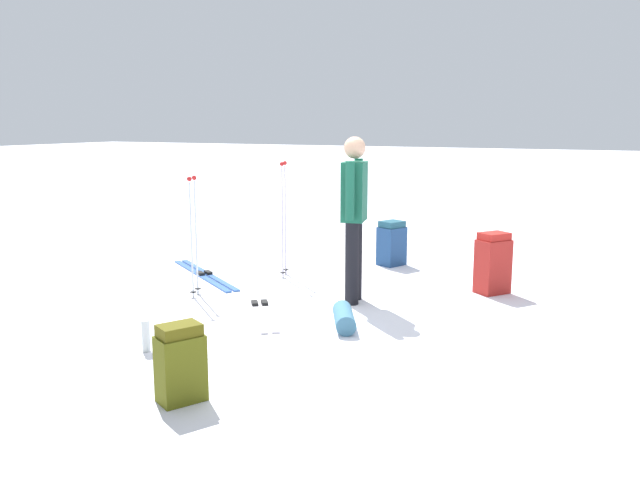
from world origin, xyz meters
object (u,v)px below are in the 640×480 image
object	(u,v)px
ski_poles_planted_far	(284,213)
thermos_bottle	(146,336)
backpack_large_dark	(493,264)
ski_poles_planted_near	(193,230)
backpack_bright	(181,364)
skier_standing	(354,211)
ski_pair_far	(204,275)
ski_pair_near	(260,305)
backpack_small_spare	(392,244)
sleeping_mat_rolled	(344,318)

from	to	relation	value
ski_poles_planted_far	thermos_bottle	distance (m)	2.90
backpack_large_dark	ski_poles_planted_near	xyz separation A→B (m)	(-1.51, 2.85, 0.39)
ski_poles_planted_far	backpack_bright	bearing A→B (deg)	-162.08
skier_standing	ski_pair_far	xyz separation A→B (m)	(0.29, 2.09, -0.94)
ski_pair_far	backpack_bright	world-z (taller)	backpack_bright
ski_poles_planted_near	skier_standing	bearing A→B (deg)	-71.91
backpack_large_dark	ski_pair_near	bearing A→B (deg)	127.59
backpack_large_dark	backpack_small_spare	distance (m)	1.71
backpack_bright	backpack_large_dark	bearing A→B (deg)	-19.09
ski_poles_planted_far	ski_poles_planted_near	bearing A→B (deg)	161.17
skier_standing	backpack_large_dark	size ratio (longest dim) A/B	2.54
ski_poles_planted_far	sleeping_mat_rolled	size ratio (longest dim) A/B	2.52
backpack_bright	backpack_small_spare	world-z (taller)	backpack_small_spare
ski_pair_far	backpack_small_spare	world-z (taller)	backpack_small_spare
ski_poles_planted_far	sleeping_mat_rolled	bearing A→B (deg)	-136.40
backpack_bright	sleeping_mat_rolled	world-z (taller)	backpack_bright
ski_poles_planted_far	skier_standing	bearing A→B (deg)	-120.05
ski_pair_far	thermos_bottle	world-z (taller)	thermos_bottle
backpack_small_spare	ski_poles_planted_far	xyz separation A→B (m)	(-1.15, 0.96, 0.48)
backpack_small_spare	ski_poles_planted_far	world-z (taller)	ski_poles_planted_far
backpack_bright	backpack_small_spare	distance (m)	4.64
ski_poles_planted_near	thermos_bottle	xyz separation A→B (m)	(-1.60, -0.68, -0.59)
skier_standing	ski_pair_near	bearing A→B (deg)	126.09
ski_poles_planted_near	thermos_bottle	distance (m)	1.84
sleeping_mat_rolled	thermos_bottle	bearing A→B (deg)	136.98
ski_poles_planted_near	sleeping_mat_rolled	distance (m)	2.01
ski_pair_near	backpack_small_spare	world-z (taller)	backpack_small_spare
skier_standing	backpack_large_dark	distance (m)	1.69
ski_pair_far	ski_poles_planted_far	xyz separation A→B (m)	(0.41, -0.89, 0.75)
skier_standing	backpack_large_dark	world-z (taller)	skier_standing
skier_standing	backpack_bright	size ratio (longest dim) A/B	3.18
backpack_small_spare	sleeping_mat_rolled	size ratio (longest dim) A/B	1.05
ski_poles_planted_far	backpack_small_spare	bearing A→B (deg)	-39.70
sleeping_mat_rolled	ski_poles_planted_far	bearing A→B (deg)	43.60
ski_pair_far	sleeping_mat_rolled	world-z (taller)	sleeping_mat_rolled
backpack_small_spare	ski_poles_planted_far	bearing A→B (deg)	140.30
backpack_small_spare	sleeping_mat_rolled	world-z (taller)	backpack_small_spare
ski_poles_planted_far	sleeping_mat_rolled	distance (m)	2.23
ski_pair_far	ski_poles_planted_near	distance (m)	1.17
backpack_large_dark	backpack_bright	bearing A→B (deg)	160.91
ski_pair_far	ski_poles_planted_far	bearing A→B (deg)	-65.27
backpack_large_dark	thermos_bottle	bearing A→B (deg)	145.14
skier_standing	ski_pair_far	distance (m)	2.31
backpack_small_spare	ski_pair_far	bearing A→B (deg)	130.26
ski_pair_near	ski_poles_planted_near	xyz separation A→B (m)	(0.05, 0.83, 0.70)
backpack_small_spare	backpack_bright	bearing A→B (deg)	-177.92
backpack_bright	ski_poles_planted_far	size ratio (longest dim) A/B	0.39
backpack_large_dark	ski_pair_far	bearing A→B (deg)	101.79
ski_pair_far	sleeping_mat_rolled	distance (m)	2.61
skier_standing	ski_poles_planted_far	xyz separation A→B (m)	(0.69, 1.20, -0.19)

